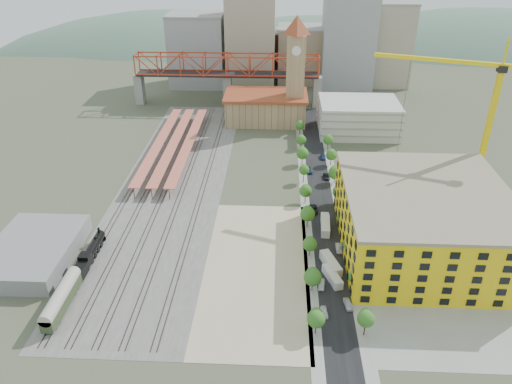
{
  "coord_description": "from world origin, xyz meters",
  "views": [
    {
      "loc": [
        1.07,
        -139.93,
        82.62
      ],
      "look_at": [
        -5.31,
        -6.62,
        10.0
      ],
      "focal_mm": 35.0,
      "sensor_mm": 36.0,
      "label": 1
    }
  ],
  "objects_px": {
    "construction_building": "(424,221)",
    "car_0": "(324,312)",
    "locomotive": "(90,254)",
    "site_trailer_c": "(325,226)",
    "site_trailer_d": "(325,223)",
    "coach": "(61,299)",
    "tower_crane": "(481,106)",
    "site_trailer_b": "(331,264)",
    "site_trailer_a": "(332,277)",
    "clock_tower": "(296,61)"
  },
  "relations": [
    {
      "from": "construction_building",
      "to": "coach",
      "type": "height_order",
      "value": "construction_building"
    },
    {
      "from": "construction_building",
      "to": "locomotive",
      "type": "height_order",
      "value": "construction_building"
    },
    {
      "from": "clock_tower",
      "to": "tower_crane",
      "type": "xyz_separation_m",
      "value": [
        54.62,
        -70.88,
        4.35
      ]
    },
    {
      "from": "locomotive",
      "to": "site_trailer_b",
      "type": "distance_m",
      "value": 66.0
    },
    {
      "from": "locomotive",
      "to": "site_trailer_d",
      "type": "distance_m",
      "value": 69.07
    },
    {
      "from": "car_0",
      "to": "locomotive",
      "type": "bearing_deg",
      "value": 160.54
    },
    {
      "from": "clock_tower",
      "to": "site_trailer_a",
      "type": "xyz_separation_m",
      "value": [
        8.0,
        -115.63,
        -27.5
      ]
    },
    {
      "from": "clock_tower",
      "to": "site_trailer_c",
      "type": "relative_size",
      "value": 5.41
    },
    {
      "from": "construction_building",
      "to": "site_trailer_d",
      "type": "distance_m",
      "value": 29.15
    },
    {
      "from": "site_trailer_b",
      "to": "site_trailer_d",
      "type": "bearing_deg",
      "value": 71.71
    },
    {
      "from": "site_trailer_b",
      "to": "site_trailer_d",
      "type": "xyz_separation_m",
      "value": [
        0.0,
        20.58,
        -0.09
      ]
    },
    {
      "from": "locomotive",
      "to": "tower_crane",
      "type": "distance_m",
      "value": 123.16
    },
    {
      "from": "clock_tower",
      "to": "construction_building",
      "type": "height_order",
      "value": "clock_tower"
    },
    {
      "from": "site_trailer_d",
      "to": "clock_tower",
      "type": "bearing_deg",
      "value": 97.72
    },
    {
      "from": "construction_building",
      "to": "car_0",
      "type": "height_order",
      "value": "construction_building"
    },
    {
      "from": "construction_building",
      "to": "site_trailer_c",
      "type": "bearing_deg",
      "value": 161.59
    },
    {
      "from": "site_trailer_a",
      "to": "site_trailer_c",
      "type": "distance_m",
      "value": 24.29
    },
    {
      "from": "construction_building",
      "to": "site_trailer_b",
      "type": "height_order",
      "value": "construction_building"
    },
    {
      "from": "site_trailer_d",
      "to": "car_0",
      "type": "distance_m",
      "value": 39.17
    },
    {
      "from": "site_trailer_c",
      "to": "car_0",
      "type": "distance_m",
      "value": 37.46
    },
    {
      "from": "construction_building",
      "to": "site_trailer_a",
      "type": "relative_size",
      "value": 5.81
    },
    {
      "from": "construction_building",
      "to": "locomotive",
      "type": "distance_m",
      "value": 92.83
    },
    {
      "from": "clock_tower",
      "to": "locomotive",
      "type": "relative_size",
      "value": 2.34
    },
    {
      "from": "construction_building",
      "to": "coach",
      "type": "relative_size",
      "value": 2.73
    },
    {
      "from": "site_trailer_c",
      "to": "site_trailer_d",
      "type": "distance_m",
      "value": 1.72
    },
    {
      "from": "tower_crane",
      "to": "site_trailer_c",
      "type": "bearing_deg",
      "value": -156.31
    },
    {
      "from": "tower_crane",
      "to": "locomotive",
      "type": "bearing_deg",
      "value": -160.87
    },
    {
      "from": "tower_crane",
      "to": "site_trailer_d",
      "type": "distance_m",
      "value": 59.45
    },
    {
      "from": "tower_crane",
      "to": "site_trailer_a",
      "type": "relative_size",
      "value": 6.14
    },
    {
      "from": "construction_building",
      "to": "site_trailer_d",
      "type": "height_order",
      "value": "construction_building"
    },
    {
      "from": "site_trailer_b",
      "to": "car_0",
      "type": "xyz_separation_m",
      "value": [
        -3.0,
        -18.47,
        -0.66
      ]
    },
    {
      "from": "site_trailer_c",
      "to": "site_trailer_b",
      "type": "bearing_deg",
      "value": -86.55
    },
    {
      "from": "coach",
      "to": "site_trailer_b",
      "type": "relative_size",
      "value": 1.87
    },
    {
      "from": "locomotive",
      "to": "car_0",
      "type": "xyz_separation_m",
      "value": [
        63.0,
        -18.72,
        -1.38
      ]
    },
    {
      "from": "coach",
      "to": "site_trailer_d",
      "type": "xyz_separation_m",
      "value": [
        66.0,
        39.99,
        -1.82
      ]
    },
    {
      "from": "coach",
      "to": "site_trailer_c",
      "type": "xyz_separation_m",
      "value": [
        66.0,
        38.27,
        -1.78
      ]
    },
    {
      "from": "clock_tower",
      "to": "site_trailer_b",
      "type": "xyz_separation_m",
      "value": [
        8.0,
        -110.2,
        -27.34
      ]
    },
    {
      "from": "coach",
      "to": "site_trailer_b",
      "type": "height_order",
      "value": "coach"
    },
    {
      "from": "tower_crane",
      "to": "site_trailer_d",
      "type": "xyz_separation_m",
      "value": [
        -46.62,
        -18.73,
        -31.78
      ]
    },
    {
      "from": "construction_building",
      "to": "tower_crane",
      "type": "xyz_separation_m",
      "value": [
        20.62,
        29.11,
        23.64
      ]
    },
    {
      "from": "site_trailer_b",
      "to": "car_0",
      "type": "bearing_deg",
      "value": -117.52
    },
    {
      "from": "locomotive",
      "to": "site_trailer_c",
      "type": "relative_size",
      "value": 2.31
    },
    {
      "from": "site_trailer_b",
      "to": "construction_building",
      "type": "bearing_deg",
      "value": 3.13
    },
    {
      "from": "coach",
      "to": "site_trailer_c",
      "type": "bearing_deg",
      "value": 30.11
    },
    {
      "from": "site_trailer_b",
      "to": "site_trailer_c",
      "type": "xyz_separation_m",
      "value": [
        0.0,
        18.86,
        -0.04
      ]
    },
    {
      "from": "tower_crane",
      "to": "site_trailer_b",
      "type": "distance_m",
      "value": 68.73
    },
    {
      "from": "coach",
      "to": "tower_crane",
      "type": "height_order",
      "value": "tower_crane"
    },
    {
      "from": "site_trailer_a",
      "to": "site_trailer_d",
      "type": "height_order",
      "value": "site_trailer_d"
    },
    {
      "from": "locomotive",
      "to": "site_trailer_c",
      "type": "xyz_separation_m",
      "value": [
        66.0,
        18.61,
        -0.76
      ]
    },
    {
      "from": "construction_building",
      "to": "locomotive",
      "type": "xyz_separation_m",
      "value": [
        -92.0,
        -9.96,
        -7.34
      ]
    }
  ]
}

